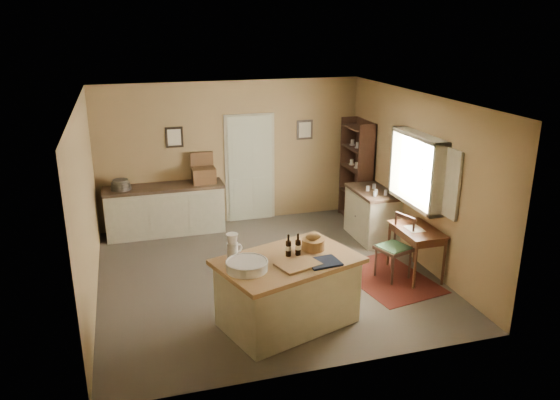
# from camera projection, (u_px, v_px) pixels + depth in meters

# --- Properties ---
(ground) EXTENTS (5.00, 5.00, 0.00)m
(ground) POSITION_uv_depth(u_px,v_px,m) (266.00, 274.00, 8.45)
(ground) COLOR #63594B
(ground) RESTS_ON ground
(wall_back) EXTENTS (5.00, 0.10, 2.70)m
(wall_back) POSITION_uv_depth(u_px,v_px,m) (231.00, 153.00, 10.30)
(wall_back) COLOR olive
(wall_back) RESTS_ON ground
(wall_front) EXTENTS (5.00, 0.10, 2.70)m
(wall_front) POSITION_uv_depth(u_px,v_px,m) (325.00, 260.00, 5.75)
(wall_front) COLOR olive
(wall_front) RESTS_ON ground
(wall_left) EXTENTS (0.10, 5.00, 2.70)m
(wall_left) POSITION_uv_depth(u_px,v_px,m) (86.00, 207.00, 7.36)
(wall_left) COLOR olive
(wall_left) RESTS_ON ground
(wall_right) EXTENTS (0.10, 5.00, 2.70)m
(wall_right) POSITION_uv_depth(u_px,v_px,m) (417.00, 178.00, 8.69)
(wall_right) COLOR olive
(wall_right) RESTS_ON ground
(ceiling) EXTENTS (5.00, 5.00, 0.00)m
(ceiling) POSITION_uv_depth(u_px,v_px,m) (264.00, 99.00, 7.60)
(ceiling) COLOR silver
(ceiling) RESTS_ON wall_back
(door) EXTENTS (0.97, 0.06, 2.11)m
(door) POSITION_uv_depth(u_px,v_px,m) (250.00, 167.00, 10.46)
(door) COLOR beige
(door) RESTS_ON ground
(framed_prints) EXTENTS (2.82, 0.02, 0.38)m
(framed_prints) POSITION_uv_depth(u_px,v_px,m) (242.00, 133.00, 10.22)
(framed_prints) COLOR black
(framed_prints) RESTS_ON ground
(window) EXTENTS (0.25, 1.99, 1.12)m
(window) POSITION_uv_depth(u_px,v_px,m) (420.00, 170.00, 8.42)
(window) COLOR beige
(window) RESTS_ON ground
(work_island) EXTENTS (1.99, 1.60, 1.20)m
(work_island) POSITION_uv_depth(u_px,v_px,m) (287.00, 290.00, 6.96)
(work_island) COLOR beige
(work_island) RESTS_ON ground
(sideboard) EXTENTS (2.14, 0.61, 1.18)m
(sideboard) POSITION_uv_depth(u_px,v_px,m) (166.00, 208.00, 9.96)
(sideboard) COLOR beige
(sideboard) RESTS_ON ground
(rug) EXTENTS (1.35, 1.76, 0.01)m
(rug) POSITION_uv_depth(u_px,v_px,m) (387.00, 278.00, 8.33)
(rug) COLOR #561814
(rug) RESTS_ON ground
(writing_desk) EXTENTS (0.55, 0.91, 0.82)m
(writing_desk) POSITION_uv_depth(u_px,v_px,m) (417.00, 234.00, 8.24)
(writing_desk) COLOR #381D10
(writing_desk) RESTS_ON ground
(desk_chair) EXTENTS (0.56, 0.56, 0.96)m
(desk_chair) POSITION_uv_depth(u_px,v_px,m) (394.00, 249.00, 8.21)
(desk_chair) COLOR #311C14
(desk_chair) RESTS_ON ground
(right_cabinet) EXTENTS (0.63, 1.12, 0.99)m
(right_cabinet) POSITION_uv_depth(u_px,v_px,m) (372.00, 214.00, 9.72)
(right_cabinet) COLOR beige
(right_cabinet) RESTS_ON ground
(shelving_unit) EXTENTS (0.33, 0.88, 1.96)m
(shelving_unit) POSITION_uv_depth(u_px,v_px,m) (358.00, 171.00, 10.48)
(shelving_unit) COLOR #311C14
(shelving_unit) RESTS_ON ground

